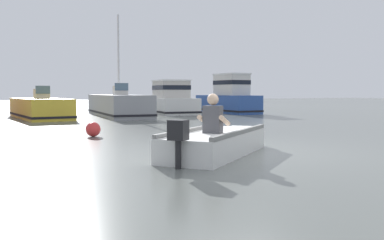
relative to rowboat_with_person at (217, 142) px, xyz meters
The scene contains 7 objects.
ground_plane 0.73m from the rowboat_with_person, ahead, with size 120.00×120.00×0.00m, color slate.
rowboat_with_person is the anchor object (origin of this frame).
moored_boat_yellow 13.81m from the rowboat_with_person, 99.76° to the left, with size 2.59×5.69×1.49m.
moored_boat_grey 14.05m from the rowboat_with_person, 84.19° to the left, with size 2.06×6.87×5.03m.
moored_boat_white 16.16m from the rowboat_with_person, 73.05° to the left, with size 2.23×5.11×1.88m.
moored_boat_blue 16.57m from the rowboat_with_person, 61.12° to the left, with size 2.06×4.84×2.26m.
mooring_buoy 4.63m from the rowboat_with_person, 110.19° to the left, with size 0.40×0.40×0.40m, color red.
Camera 1 is at (-4.42, -7.57, 1.22)m, focal length 40.33 mm.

